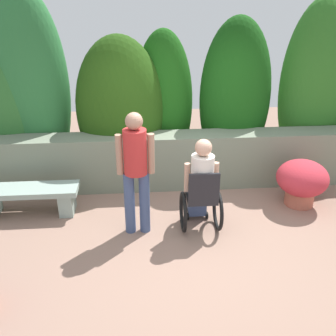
% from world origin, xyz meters
% --- Properties ---
extents(ground_plane, '(12.56, 12.56, 0.00)m').
position_xyz_m(ground_plane, '(0.00, 0.00, 0.00)').
color(ground_plane, '#8E6D5D').
extents(stone_retaining_wall, '(6.90, 0.49, 0.91)m').
position_xyz_m(stone_retaining_wall, '(0.00, 1.53, 0.46)').
color(stone_retaining_wall, slate).
rests_on(stone_retaining_wall, ground).
extents(hedge_backdrop, '(7.28, 1.14, 3.16)m').
position_xyz_m(hedge_backdrop, '(-0.09, 2.15, 1.36)').
color(hedge_backdrop, '#2E6A2D').
rests_on(hedge_backdrop, ground).
extents(stone_bench, '(1.47, 0.44, 0.43)m').
position_xyz_m(stone_bench, '(-2.34, 0.76, 0.28)').
color(stone_bench, '#889D92').
rests_on(stone_bench, ground).
extents(person_in_wheelchair, '(0.53, 0.66, 1.33)m').
position_xyz_m(person_in_wheelchair, '(0.12, 0.19, 0.62)').
color(person_in_wheelchair, black).
rests_on(person_in_wheelchair, ground).
extents(person_standing_companion, '(0.49, 0.30, 1.69)m').
position_xyz_m(person_standing_companion, '(-0.74, 0.17, 0.97)').
color(person_standing_companion, '#3E4F78').
rests_on(person_standing_companion, ground).
extents(flower_pot_purple_near, '(0.78, 0.78, 0.72)m').
position_xyz_m(flower_pot_purple_near, '(1.77, 0.71, 0.40)').
color(flower_pot_purple_near, '#AF5A47').
rests_on(flower_pot_purple_near, ground).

